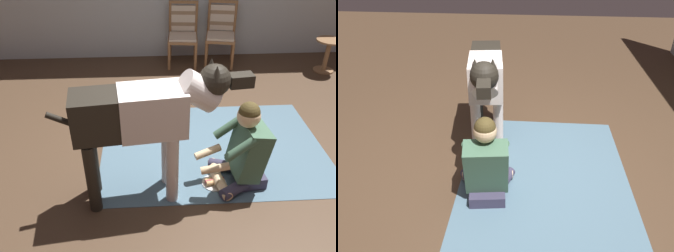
# 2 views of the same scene
# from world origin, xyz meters

# --- Properties ---
(ground_plane) EXTENTS (14.05, 14.05, 0.00)m
(ground_plane) POSITION_xyz_m (0.00, 0.00, 0.00)
(ground_plane) COLOR #483423
(area_rug) EXTENTS (2.44, 1.75, 0.01)m
(area_rug) POSITION_xyz_m (0.18, 0.34, 0.00)
(area_rug) COLOR slate
(area_rug) RESTS_ON ground
(person_sitting_on_floor) EXTENTS (0.69, 0.57, 0.88)m
(person_sitting_on_floor) POSITION_xyz_m (0.35, -0.23, 0.36)
(person_sitting_on_floor) COLOR #38344B
(person_sitting_on_floor) RESTS_ON ground
(large_dog) EXTENTS (1.68, 0.45, 1.28)m
(large_dog) POSITION_xyz_m (-0.55, -0.33, 0.84)
(large_dog) COLOR silver
(large_dog) RESTS_ON ground
(hot_dog_on_plate) EXTENTS (0.24, 0.24, 0.06)m
(hot_dog_on_plate) POSITION_xyz_m (0.10, -0.26, 0.03)
(hot_dog_on_plate) COLOR silver
(hot_dog_on_plate) RESTS_ON ground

